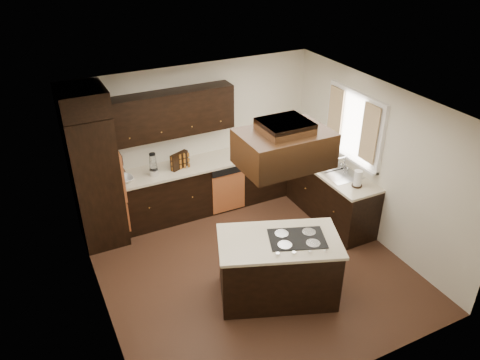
# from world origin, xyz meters

# --- Properties ---
(floor) EXTENTS (4.20, 4.20, 0.02)m
(floor) POSITION_xyz_m (0.00, 0.00, -0.01)
(floor) COLOR #553321
(floor) RESTS_ON ground
(ceiling) EXTENTS (4.20, 4.20, 0.02)m
(ceiling) POSITION_xyz_m (0.00, 0.00, 2.51)
(ceiling) COLOR white
(ceiling) RESTS_ON ground
(wall_back) EXTENTS (4.20, 0.02, 2.50)m
(wall_back) POSITION_xyz_m (0.00, 2.11, 1.25)
(wall_back) COLOR beige
(wall_back) RESTS_ON ground
(wall_front) EXTENTS (4.20, 0.02, 2.50)m
(wall_front) POSITION_xyz_m (0.00, -2.11, 1.25)
(wall_front) COLOR beige
(wall_front) RESTS_ON ground
(wall_left) EXTENTS (0.02, 4.20, 2.50)m
(wall_left) POSITION_xyz_m (-2.11, 0.00, 1.25)
(wall_left) COLOR beige
(wall_left) RESTS_ON ground
(wall_right) EXTENTS (0.02, 4.20, 2.50)m
(wall_right) POSITION_xyz_m (2.11, 0.00, 1.25)
(wall_right) COLOR beige
(wall_right) RESTS_ON ground
(oven_column) EXTENTS (0.65, 0.75, 2.12)m
(oven_column) POSITION_xyz_m (-1.78, 1.71, 1.06)
(oven_column) COLOR black
(oven_column) RESTS_ON floor
(wall_oven_face) EXTENTS (0.05, 0.62, 0.78)m
(wall_oven_face) POSITION_xyz_m (-1.43, 1.71, 1.12)
(wall_oven_face) COLOR #BA6132
(wall_oven_face) RESTS_ON oven_column
(base_cabinets_back) EXTENTS (2.93, 0.60, 0.88)m
(base_cabinets_back) POSITION_xyz_m (0.03, 1.80, 0.44)
(base_cabinets_back) COLOR black
(base_cabinets_back) RESTS_ON floor
(base_cabinets_right) EXTENTS (0.60, 2.40, 0.88)m
(base_cabinets_right) POSITION_xyz_m (1.80, 0.90, 0.44)
(base_cabinets_right) COLOR black
(base_cabinets_right) RESTS_ON floor
(countertop_back) EXTENTS (2.93, 0.63, 0.04)m
(countertop_back) POSITION_xyz_m (0.03, 1.79, 0.90)
(countertop_back) COLOR beige
(countertop_back) RESTS_ON base_cabinets_back
(countertop_right) EXTENTS (0.63, 2.40, 0.04)m
(countertop_right) POSITION_xyz_m (1.79, 0.90, 0.90)
(countertop_right) COLOR beige
(countertop_right) RESTS_ON base_cabinets_right
(upper_cabinets) EXTENTS (2.00, 0.34, 0.72)m
(upper_cabinets) POSITION_xyz_m (-0.43, 1.93, 1.81)
(upper_cabinets) COLOR black
(upper_cabinets) RESTS_ON wall_back
(dishwasher_front) EXTENTS (0.60, 0.05, 0.72)m
(dishwasher_front) POSITION_xyz_m (0.33, 1.50, 0.40)
(dishwasher_front) COLOR #BA6132
(dishwasher_front) RESTS_ON floor
(window_frame) EXTENTS (0.06, 1.32, 1.12)m
(window_frame) POSITION_xyz_m (2.07, 0.55, 1.65)
(window_frame) COLOR white
(window_frame) RESTS_ON wall_right
(window_pane) EXTENTS (0.00, 1.20, 1.00)m
(window_pane) POSITION_xyz_m (2.10, 0.55, 1.65)
(window_pane) COLOR white
(window_pane) RESTS_ON wall_right
(curtain_left) EXTENTS (0.02, 0.34, 0.90)m
(curtain_left) POSITION_xyz_m (2.01, 0.13, 1.70)
(curtain_left) COLOR beige
(curtain_left) RESTS_ON wall_right
(curtain_right) EXTENTS (0.02, 0.34, 0.90)m
(curtain_right) POSITION_xyz_m (2.01, 0.97, 1.70)
(curtain_right) COLOR beige
(curtain_right) RESTS_ON wall_right
(sink_rim) EXTENTS (0.52, 0.84, 0.01)m
(sink_rim) POSITION_xyz_m (1.80, 0.55, 0.92)
(sink_rim) COLOR silver
(sink_rim) RESTS_ON countertop_right
(island) EXTENTS (1.70, 1.31, 0.88)m
(island) POSITION_xyz_m (0.04, -0.65, 0.44)
(island) COLOR black
(island) RESTS_ON floor
(island_top) EXTENTS (1.77, 1.38, 0.04)m
(island_top) POSITION_xyz_m (0.04, -0.65, 0.90)
(island_top) COLOR beige
(island_top) RESTS_ON island
(cooktop) EXTENTS (0.84, 0.70, 0.01)m
(cooktop) POSITION_xyz_m (0.26, -0.73, 0.93)
(cooktop) COLOR black
(cooktop) RESTS_ON island_top
(range_hood) EXTENTS (1.05, 0.72, 0.42)m
(range_hood) POSITION_xyz_m (0.10, -0.55, 2.16)
(range_hood) COLOR black
(range_hood) RESTS_ON ceiling
(hood_duct) EXTENTS (0.55, 0.50, 0.13)m
(hood_duct) POSITION_xyz_m (0.10, -0.55, 2.44)
(hood_duct) COLOR black
(hood_duct) RESTS_ON ceiling
(blender_base) EXTENTS (0.15, 0.15, 0.10)m
(blender_base) POSITION_xyz_m (-0.87, 1.71, 0.97)
(blender_base) COLOR silver
(blender_base) RESTS_ON countertop_back
(blender_pitcher) EXTENTS (0.13, 0.13, 0.26)m
(blender_pitcher) POSITION_xyz_m (-0.87, 1.71, 1.15)
(blender_pitcher) COLOR silver
(blender_pitcher) RESTS_ON blender_base
(spice_rack) EXTENTS (0.33, 0.21, 0.27)m
(spice_rack) POSITION_xyz_m (-0.43, 1.76, 1.06)
(spice_rack) COLOR black
(spice_rack) RESTS_ON countertop_back
(mixing_bowl) EXTENTS (0.32, 0.32, 0.07)m
(mixing_bowl) POSITION_xyz_m (-1.35, 1.72, 0.95)
(mixing_bowl) COLOR white
(mixing_bowl) RESTS_ON countertop_back
(soap_bottle) EXTENTS (0.10, 0.10, 0.17)m
(soap_bottle) POSITION_xyz_m (1.72, 1.12, 1.01)
(soap_bottle) COLOR white
(soap_bottle) RESTS_ON countertop_right
(paper_towel) EXTENTS (0.14, 0.14, 0.27)m
(paper_towel) POSITION_xyz_m (1.79, -0.00, 1.05)
(paper_towel) COLOR white
(paper_towel) RESTS_ON countertop_right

